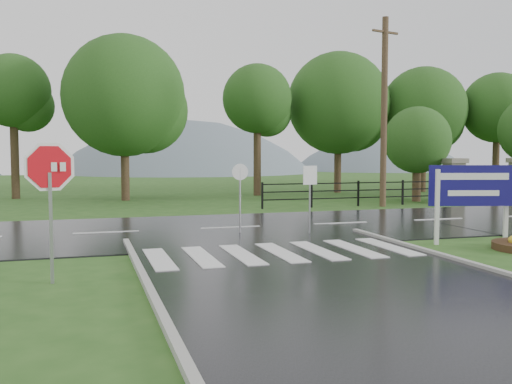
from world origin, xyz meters
name	(u,v)px	position (x,y,z in m)	size (l,w,h in m)	color
ground	(381,307)	(0.00, 0.00, 0.00)	(120.00, 120.00, 0.00)	#2A541C
main_road	(231,229)	(0.00, 10.00, 0.00)	(90.00, 8.00, 0.04)	black
crosswalk	(281,252)	(0.00, 5.00, 0.06)	(6.50, 2.80, 0.02)	silver
pillar_west	(454,180)	(13.00, 16.00, 1.18)	(1.00, 1.00, 2.24)	gray
fence_west	(358,191)	(7.75, 16.00, 0.72)	(9.58, 0.08, 1.20)	black
hills	(152,292)	(3.49, 65.00, -15.54)	(102.00, 48.00, 48.00)	slate
treeline	(187,197)	(1.00, 24.00, 0.00)	(83.20, 5.20, 10.00)	#1F4B17
stop_sign	(50,180)	(-5.27, 3.35, 2.01)	(1.26, 0.31, 2.91)	#939399
estate_billboard	(473,190)	(5.76, 5.20, 1.50)	(2.42, 0.70, 2.18)	silver
reg_sign_small	(310,186)	(1.99, 7.95, 1.51)	(0.47, 0.08, 2.13)	#939399
reg_sign_round	(240,190)	(-0.02, 8.74, 1.39)	(0.51, 0.07, 2.19)	#939399
utility_pole_east	(384,111)	(8.76, 15.50, 4.44)	(1.53, 0.49, 8.73)	#473523
entrance_tree_left	(417,140)	(11.84, 17.50, 3.15)	(3.43, 3.43, 4.89)	#3D2B1C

